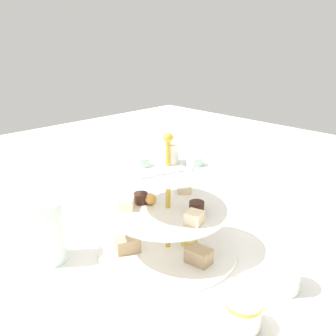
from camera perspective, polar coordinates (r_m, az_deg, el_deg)
The scene contains 6 objects.
ground_plane at distance 0.82m, azimuth -0.00°, elevation -12.29°, with size 2.40×2.40×0.00m, color white.
tiered_serving_stand at distance 0.78m, azimuth 0.02°, elevation -7.56°, with size 0.29×0.29×0.26m.
water_glass_tall_right at distance 0.79m, azimuth -17.66°, elevation -9.16°, with size 0.07×0.07×0.13m, color silver.
water_glass_short_left at distance 0.72m, azimuth 16.95°, elevation -14.76°, with size 0.06×0.06×0.07m, color silver.
teacup_with_saucer at distance 0.63m, azimuth 11.24°, elevation -20.98°, with size 0.09×0.09×0.05m.
butter_knife_left at distance 1.06m, azimuth -4.89°, elevation -4.27°, with size 0.17×0.01×0.00m, color silver.
Camera 1 is at (-0.49, -0.49, 0.43)m, focal length 40.33 mm.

